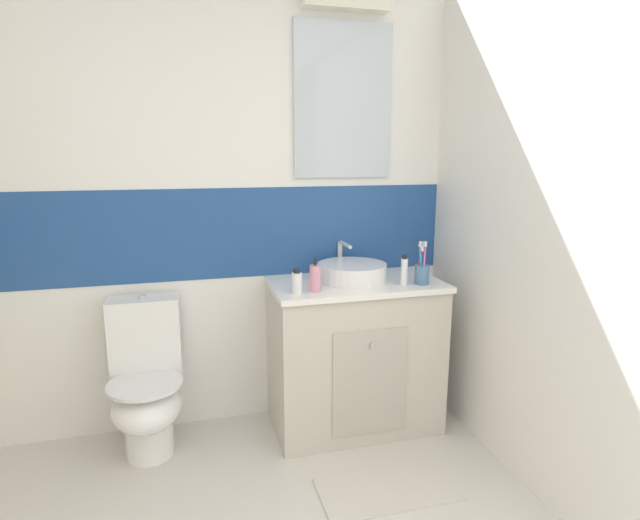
{
  "coord_description": "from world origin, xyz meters",
  "views": [
    {
      "loc": [
        -0.19,
        -0.4,
        1.54
      ],
      "look_at": [
        0.41,
        1.81,
        1.05
      ],
      "focal_mm": 28.47,
      "sensor_mm": 36.0,
      "label": 1
    }
  ],
  "objects_px": {
    "toothbrush_cup": "(422,273)",
    "toothpaste_tube_upright": "(404,271)",
    "sink_basin": "(352,271)",
    "soap_dispenser": "(315,278)",
    "toilet": "(147,384)",
    "lotion_bottle_short": "(297,282)"
  },
  "relations": [
    {
      "from": "toothbrush_cup",
      "to": "lotion_bottle_short",
      "type": "xyz_separation_m",
      "value": [
        -0.68,
        0.0,
        -0.0
      ]
    },
    {
      "from": "sink_basin",
      "to": "toothpaste_tube_upright",
      "type": "distance_m",
      "value": 0.29
    },
    {
      "from": "toothbrush_cup",
      "to": "soap_dispenser",
      "type": "relative_size",
      "value": 1.34
    },
    {
      "from": "toilet",
      "to": "toothbrush_cup",
      "type": "relative_size",
      "value": 3.47
    },
    {
      "from": "soap_dispenser",
      "to": "lotion_bottle_short",
      "type": "height_order",
      "value": "soap_dispenser"
    },
    {
      "from": "toothbrush_cup",
      "to": "toothpaste_tube_upright",
      "type": "height_order",
      "value": "toothbrush_cup"
    },
    {
      "from": "sink_basin",
      "to": "soap_dispenser",
      "type": "distance_m",
      "value": 0.3
    },
    {
      "from": "toilet",
      "to": "toothbrush_cup",
      "type": "distance_m",
      "value": 1.55
    },
    {
      "from": "toothbrush_cup",
      "to": "toothpaste_tube_upright",
      "type": "xyz_separation_m",
      "value": [
        -0.1,
        0.01,
        0.01
      ]
    },
    {
      "from": "sink_basin",
      "to": "toothbrush_cup",
      "type": "height_order",
      "value": "toothbrush_cup"
    },
    {
      "from": "sink_basin",
      "to": "soap_dispenser",
      "type": "height_order",
      "value": "sink_basin"
    },
    {
      "from": "toilet",
      "to": "soap_dispenser",
      "type": "height_order",
      "value": "soap_dispenser"
    },
    {
      "from": "toothbrush_cup",
      "to": "sink_basin",
      "type": "bearing_deg",
      "value": 152.42
    },
    {
      "from": "sink_basin",
      "to": "soap_dispenser",
      "type": "bearing_deg",
      "value": -146.48
    },
    {
      "from": "toothbrush_cup",
      "to": "toothpaste_tube_upright",
      "type": "distance_m",
      "value": 0.1
    },
    {
      "from": "soap_dispenser",
      "to": "toothpaste_tube_upright",
      "type": "xyz_separation_m",
      "value": [
        0.49,
        -0.0,
        0.01
      ]
    },
    {
      "from": "soap_dispenser",
      "to": "lotion_bottle_short",
      "type": "bearing_deg",
      "value": -176.08
    },
    {
      "from": "lotion_bottle_short",
      "to": "toothpaste_tube_upright",
      "type": "bearing_deg",
      "value": 0.6
    },
    {
      "from": "toothbrush_cup",
      "to": "soap_dispenser",
      "type": "distance_m",
      "value": 0.59
    },
    {
      "from": "sink_basin",
      "to": "lotion_bottle_short",
      "type": "height_order",
      "value": "sink_basin"
    },
    {
      "from": "soap_dispenser",
      "to": "toothpaste_tube_upright",
      "type": "relative_size",
      "value": 1.09
    },
    {
      "from": "toilet",
      "to": "lotion_bottle_short",
      "type": "relative_size",
      "value": 6.63
    }
  ]
}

